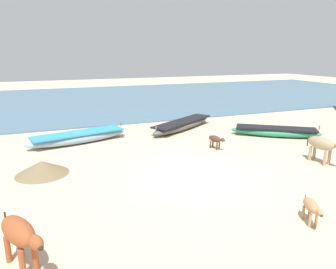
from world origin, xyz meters
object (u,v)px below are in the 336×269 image
(fishing_boat_4, at_px, (275,131))
(calf_far_dark, at_px, (216,140))
(fishing_boat_0, at_px, (183,125))
(fishing_boat_5, at_px, (79,137))
(cow_adult_rust, at_px, (20,234))
(calf_near_tan, at_px, (312,207))
(cow_second_adult_dun, at_px, (322,145))

(fishing_boat_4, distance_m, calf_far_dark, 3.76)
(calf_far_dark, bearing_deg, fishing_boat_4, 85.03)
(fishing_boat_0, distance_m, calf_far_dark, 3.66)
(fishing_boat_4, distance_m, fishing_boat_5, 9.15)
(fishing_boat_0, distance_m, cow_adult_rust, 11.35)
(cow_adult_rust, height_order, calf_far_dark, cow_adult_rust)
(fishing_boat_5, relative_size, calf_far_dark, 5.35)
(fishing_boat_5, xyz_separation_m, calf_far_dark, (5.17, -3.02, 0.14))
(fishing_boat_0, xyz_separation_m, fishing_boat_5, (-5.31, -0.64, 0.01))
(fishing_boat_5, height_order, calf_near_tan, fishing_boat_5)
(fishing_boat_0, xyz_separation_m, cow_second_adult_dun, (2.55, -6.53, 0.44))
(calf_far_dark, bearing_deg, fishing_boat_0, 161.68)
(fishing_boat_0, relative_size, cow_second_adult_dun, 3.05)
(fishing_boat_0, relative_size, calf_far_dark, 5.28)
(fishing_boat_0, bearing_deg, cow_adult_rust, 18.69)
(cow_adult_rust, distance_m, cow_second_adult_dun, 9.98)
(fishing_boat_5, bearing_deg, fishing_boat_4, -28.28)
(fishing_boat_0, xyz_separation_m, calf_near_tan, (-1.02, -9.57, 0.17))
(cow_second_adult_dun, bearing_deg, fishing_boat_0, -163.99)
(cow_adult_rust, xyz_separation_m, calf_near_tan, (6.15, -0.78, -0.27))
(fishing_boat_5, height_order, cow_second_adult_dun, cow_second_adult_dun)
(cow_second_adult_dun, bearing_deg, fishing_boat_5, -132.14)
(fishing_boat_0, bearing_deg, cow_second_adult_dun, 79.21)
(fishing_boat_0, xyz_separation_m, cow_adult_rust, (-7.17, -8.79, 0.45))
(fishing_boat_0, height_order, fishing_boat_4, fishing_boat_0)
(calf_near_tan, bearing_deg, fishing_boat_5, -131.72)
(fishing_boat_5, relative_size, calf_near_tan, 5.29)
(calf_near_tan, distance_m, calf_far_dark, 5.98)
(calf_near_tan, distance_m, cow_second_adult_dun, 4.70)
(cow_second_adult_dun, bearing_deg, fishing_boat_4, 159.24)
(fishing_boat_4, height_order, cow_adult_rust, cow_adult_rust)
(calf_near_tan, bearing_deg, cow_adult_rust, -74.58)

